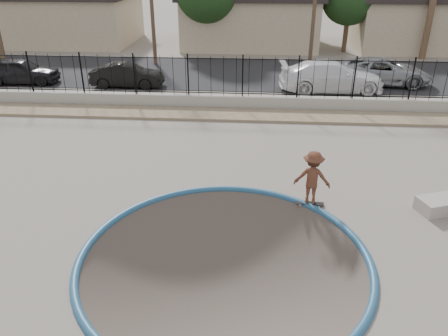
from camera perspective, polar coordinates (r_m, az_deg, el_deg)
ground at (r=22.65m, az=2.48°, el=6.51°), size 120.00×120.00×2.20m
bowl_pit at (r=10.58m, az=0.05°, el=-11.77°), size 6.84×6.84×1.80m
coping_ring at (r=10.58m, az=0.05°, el=-11.77°), size 7.04×7.04×0.20m
rock_strip at (r=19.63m, az=2.25°, el=6.95°), size 42.00×1.60×0.11m
retaining_wall at (r=20.59m, az=2.38°, el=8.59°), size 42.00×0.45×0.60m
fence at (r=20.26m, az=2.45°, el=11.83°), size 40.00×0.04×1.80m
street at (r=27.12m, az=2.91°, el=12.28°), size 90.00×8.00×0.04m
house_west at (r=39.34m, az=-20.19°, el=18.05°), size 11.60×8.60×3.90m
house_center at (r=36.12m, az=3.44°, el=18.90°), size 10.60×8.60×3.90m
house_east at (r=38.51m, az=25.76°, el=16.97°), size 12.60×8.60×3.90m
skater at (r=12.49m, az=11.42°, el=-1.64°), size 1.10×0.75×1.58m
skateboard at (r=12.84m, az=11.14°, el=-4.54°), size 0.81×0.27×0.07m
concrete_ledge at (r=13.78m, az=26.98°, el=-4.20°), size 1.74×1.20×0.40m
car_a at (r=27.05m, az=-24.97°, el=11.43°), size 4.14×1.92×1.37m
car_b at (r=24.46m, az=-12.53°, el=11.73°), size 3.84×1.37×1.26m
car_c at (r=23.75m, az=13.84°, el=11.55°), size 5.50×2.55×1.56m
car_d at (r=25.93m, az=19.98°, el=11.78°), size 5.20×2.64×1.41m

